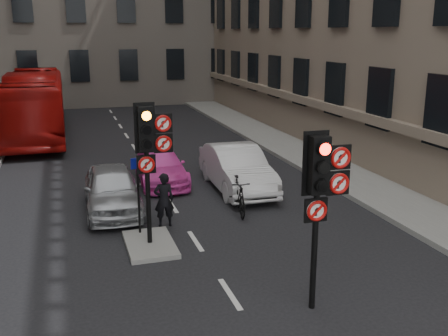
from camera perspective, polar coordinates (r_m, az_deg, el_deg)
pavement_right at (r=22.66m, az=10.36°, el=0.97°), size 3.00×50.00×0.16m
centre_island at (r=13.71m, az=-8.06°, el=-8.22°), size 1.20×2.00×0.12m
signal_near at (r=10.02m, az=10.59°, el=-1.67°), size 0.91×0.40×3.58m
signal_far at (r=12.92m, az=-8.09°, el=2.66°), size 0.91×0.40×3.58m
car_silver at (r=16.32m, az=-12.07°, el=-2.25°), size 1.76×4.14×1.40m
car_white at (r=18.10m, az=1.40°, el=-0.02°), size 1.71×4.67×1.53m
car_pink at (r=19.18m, az=-6.92°, el=0.18°), size 1.80×4.13×1.18m
bus_red at (r=29.04m, az=-19.92°, el=6.52°), size 2.83×12.00×3.34m
motorcycle at (r=15.80m, az=1.59°, el=-3.04°), size 0.76×1.89×1.10m
motorcyclist at (r=14.79m, az=-6.55°, el=-3.47°), size 0.57×0.38×1.56m
info_sign at (r=13.91m, az=-9.33°, el=-1.82°), size 0.36×0.14×2.07m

